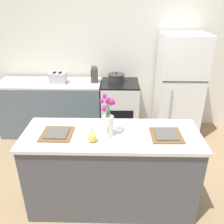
# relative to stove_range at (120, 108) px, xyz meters

# --- Properties ---
(ground_plane) EXTENTS (10.00, 10.00, 0.00)m
(ground_plane) POSITION_rel_stove_range_xyz_m (-0.10, -1.60, -0.46)
(ground_plane) COLOR #997A56
(back_wall) EXTENTS (5.20, 0.08, 2.70)m
(back_wall) POSITION_rel_stove_range_xyz_m (-0.10, 0.40, 0.89)
(back_wall) COLOR silver
(back_wall) RESTS_ON ground_plane
(kitchen_island) EXTENTS (1.80, 0.66, 0.92)m
(kitchen_island) POSITION_rel_stove_range_xyz_m (-0.10, -1.60, 0.00)
(kitchen_island) COLOR #4C4C51
(kitchen_island) RESTS_ON ground_plane
(back_counter) EXTENTS (1.68, 0.60, 0.92)m
(back_counter) POSITION_rel_stove_range_xyz_m (-1.16, 0.00, 0.00)
(back_counter) COLOR slate
(back_counter) RESTS_ON ground_plane
(stove_range) EXTENTS (0.60, 0.61, 0.92)m
(stove_range) POSITION_rel_stove_range_xyz_m (0.00, 0.00, 0.00)
(stove_range) COLOR silver
(stove_range) RESTS_ON ground_plane
(refrigerator) EXTENTS (0.68, 0.67, 1.69)m
(refrigerator) POSITION_rel_stove_range_xyz_m (0.95, 0.00, 0.39)
(refrigerator) COLOR white
(refrigerator) RESTS_ON ground_plane
(flower_vase) EXTENTS (0.14, 0.16, 0.44)m
(flower_vase) POSITION_rel_stove_range_xyz_m (-0.13, -1.63, 0.63)
(flower_vase) COLOR silver
(flower_vase) RESTS_ON kitchen_island
(pear_figurine) EXTENTS (0.09, 0.09, 0.14)m
(pear_figurine) POSITION_rel_stove_range_xyz_m (-0.28, -1.75, 0.52)
(pear_figurine) COLOR #E5CC4C
(pear_figurine) RESTS_ON kitchen_island
(plate_setting_left) EXTENTS (0.31, 0.31, 0.02)m
(plate_setting_left) POSITION_rel_stove_range_xyz_m (-0.64, -1.63, 0.47)
(plate_setting_left) COLOR brown
(plate_setting_left) RESTS_ON kitchen_island
(plate_setting_right) EXTENTS (0.31, 0.31, 0.02)m
(plate_setting_right) POSITION_rel_stove_range_xyz_m (0.44, -1.63, 0.47)
(plate_setting_right) COLOR brown
(plate_setting_right) RESTS_ON kitchen_island
(toaster) EXTENTS (0.28, 0.18, 0.17)m
(toaster) POSITION_rel_stove_range_xyz_m (-1.00, -0.04, 0.55)
(toaster) COLOR #B7BABC
(toaster) RESTS_ON back_counter
(cooking_pot) EXTENTS (0.27, 0.27, 0.16)m
(cooking_pot) POSITION_rel_stove_range_xyz_m (-0.06, 0.02, 0.53)
(cooking_pot) COLOR #2D2D2D
(cooking_pot) RESTS_ON stove_range
(knife_block) EXTENTS (0.10, 0.14, 0.27)m
(knife_block) POSITION_rel_stove_range_xyz_m (-0.42, 0.03, 0.57)
(knife_block) COLOR #3D3833
(knife_block) RESTS_ON back_counter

